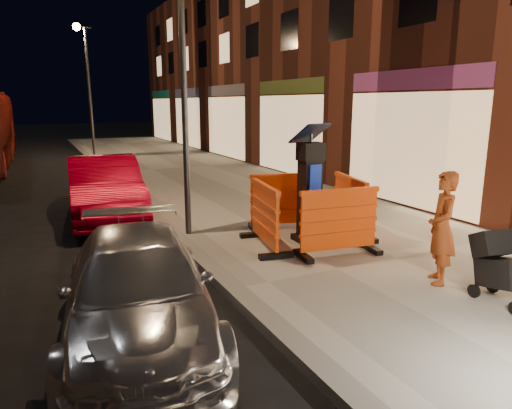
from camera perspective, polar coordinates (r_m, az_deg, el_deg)
name	(u,v)px	position (r m, az deg, el deg)	size (l,w,h in m)	color
ground_plane	(237,298)	(6.72, -2.44, -11.56)	(120.00, 120.00, 0.00)	black
sidewalk	(396,262)	(8.27, 17.11, -6.84)	(6.00, 60.00, 0.15)	gray
kerb	(237,293)	(6.69, -2.44, -10.97)	(0.30, 60.00, 0.15)	slate
parking_kiosk	(310,187)	(8.66, 6.75, 2.23)	(0.66, 0.66, 2.10)	black
barrier_front	(339,222)	(8.00, 10.33, -2.18)	(1.51, 0.62, 1.17)	#FF4D0B
barrier_back	(285,201)	(9.55, 3.60, 0.42)	(1.51, 0.62, 1.17)	#FF4D0B
barrier_kerbside	(265,216)	(8.29, 1.13, -1.44)	(1.51, 0.62, 1.17)	#FF4D0B
barrier_bldgside	(350,206)	(9.29, 11.61, -0.16)	(1.51, 0.62, 1.17)	#FF4D0B
car_silver	(141,334)	(5.94, -14.20, -15.39)	(1.67, 4.10, 1.19)	silver
car_red	(107,218)	(11.72, -18.14, -1.59)	(1.57, 4.49, 1.48)	maroon
man	(442,228)	(7.13, 22.22, -2.73)	(0.61, 0.40, 1.66)	#9D4118
stroller	(505,269)	(6.85, 28.71, -7.13)	(0.49, 0.75, 0.94)	black
street_lamp_mid	(184,81)	(9.04, -9.04, 15.00)	(0.12, 0.12, 6.00)	#3F3F44
street_lamp_far	(90,94)	(23.78, -20.07, 12.86)	(0.12, 0.12, 6.00)	#3F3F44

